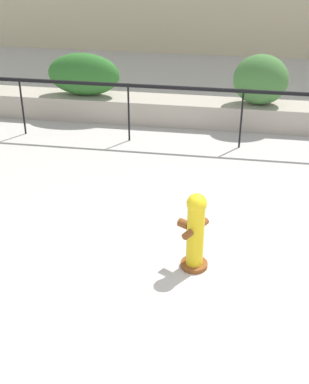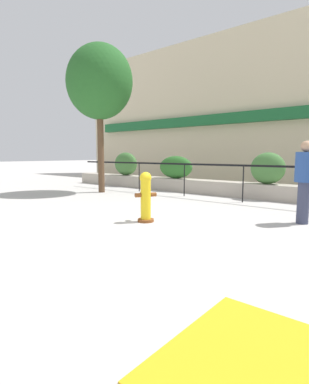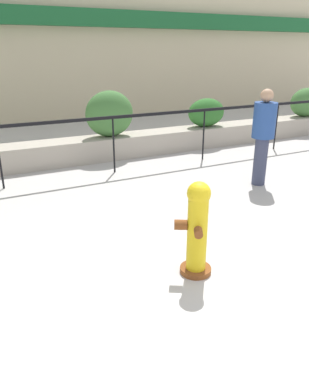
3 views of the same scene
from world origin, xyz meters
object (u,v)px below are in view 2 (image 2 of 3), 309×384
hedge_bush_2 (268,168)px  pedestrian (305,177)px  hedge_bush_1 (176,167)px  fire_hydrant (146,196)px  hedge_bush_0 (126,164)px  street_tree (99,83)px

hedge_bush_2 → pedestrian: 3.48m
hedge_bush_1 → fire_hydrant: size_ratio=1.43×
hedge_bush_0 → pedestrian: size_ratio=0.77×
hedge_bush_1 → hedge_bush_2: size_ratio=1.40×
street_tree → hedge_bush_2: bearing=22.0°
hedge_bush_0 → pedestrian: (8.29, -2.97, -0.03)m
hedge_bush_0 → street_tree: size_ratio=0.24×
fire_hydrant → hedge_bush_2: bearing=80.4°
hedge_bush_2 → pedestrian: (1.81, -2.97, -0.02)m
hedge_bush_0 → fire_hydrant: (5.64, -4.96, -0.47)m
hedge_bush_0 → fire_hydrant: 7.53m
hedge_bush_1 → street_tree: size_ratio=0.28×
street_tree → fire_hydrant: bearing=-30.1°
hedge_bush_1 → pedestrian: 6.22m
hedge_bush_1 → street_tree: (-1.89, -2.24, 3.14)m
hedge_bush_2 → fire_hydrant: bearing=-99.6°
hedge_bush_2 → hedge_bush_0: bearing=180.0°
hedge_bush_2 → street_tree: street_tree is taller
hedge_bush_0 → street_tree: bearing=-67.2°
hedge_bush_2 → fire_hydrant: 5.06m
fire_hydrant → pedestrian: bearing=36.9°
hedge_bush_0 → hedge_bush_1: (2.83, 0.00, -0.08)m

